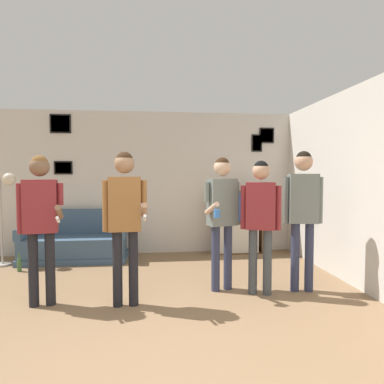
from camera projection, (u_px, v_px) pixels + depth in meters
wall_back at (152, 183)px, 6.56m from camera, size 7.81×0.08×2.70m
wall_right at (350, 186)px, 4.73m from camera, size 0.06×6.64×2.70m
couch at (76, 244)px, 6.05m from camera, size 1.79×0.80×0.87m
bookshelf at (238, 222)px, 6.56m from camera, size 0.93×0.30×1.19m
floor_lamp at (1, 194)px, 5.63m from camera, size 0.49×0.28×1.54m
person_player_foreground_left at (40, 213)px, 3.89m from camera, size 0.54×0.45×1.73m
person_player_foreground_center at (125, 211)px, 3.89m from camera, size 0.51×0.46×1.77m
person_watcher_holding_cup at (222, 208)px, 4.42m from camera, size 0.48×0.52×1.73m
person_spectator_near_bookshelf at (261, 213)px, 4.27m from camera, size 0.48×0.31×1.69m
person_spectator_far_right at (303, 204)px, 4.39m from camera, size 0.49×0.26×1.81m
bottle_on_floor at (19, 265)px, 5.32m from camera, size 0.07×0.07×0.28m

